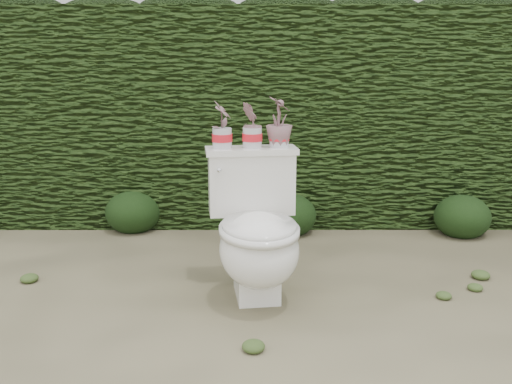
{
  "coord_description": "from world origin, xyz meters",
  "views": [
    {
      "loc": [
        -0.21,
        -2.93,
        1.29
      ],
      "look_at": [
        -0.21,
        0.05,
        0.55
      ],
      "focal_mm": 40.0,
      "sensor_mm": 36.0,
      "label": 1
    }
  ],
  "objects_px": {
    "potted_plant_right": "(279,123)",
    "potted_plant_center": "(252,126)",
    "potted_plant_left": "(222,126)",
    "toilet": "(257,234)"
  },
  "relations": [
    {
      "from": "potted_plant_left",
      "to": "potted_plant_right",
      "type": "xyz_separation_m",
      "value": [
        0.31,
        0.04,
        0.01
      ]
    },
    {
      "from": "toilet",
      "to": "potted_plant_center",
      "type": "distance_m",
      "value": 0.59
    },
    {
      "from": "potted_plant_left",
      "to": "toilet",
      "type": "bearing_deg",
      "value": -125.57
    },
    {
      "from": "potted_plant_left",
      "to": "potted_plant_center",
      "type": "relative_size",
      "value": 1.03
    },
    {
      "from": "potted_plant_right",
      "to": "potted_plant_center",
      "type": "bearing_deg",
      "value": 84.79
    },
    {
      "from": "toilet",
      "to": "potted_plant_right",
      "type": "distance_m",
      "value": 0.62
    },
    {
      "from": "potted_plant_left",
      "to": "potted_plant_center",
      "type": "xyz_separation_m",
      "value": [
        0.16,
        0.02,
        -0.0
      ]
    },
    {
      "from": "potted_plant_left",
      "to": "potted_plant_right",
      "type": "height_order",
      "value": "potted_plant_right"
    },
    {
      "from": "potted_plant_center",
      "to": "potted_plant_right",
      "type": "xyz_separation_m",
      "value": [
        0.15,
        0.02,
        0.01
      ]
    },
    {
      "from": "toilet",
      "to": "potted_plant_center",
      "type": "height_order",
      "value": "potted_plant_center"
    }
  ]
}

